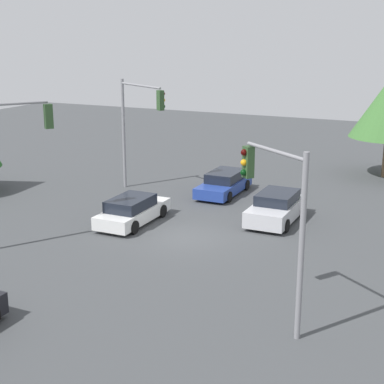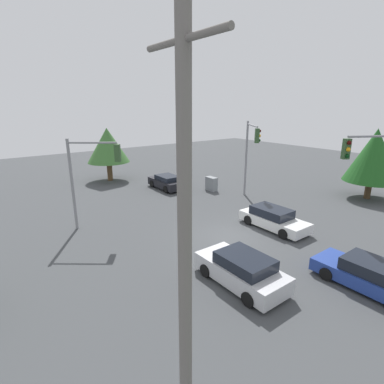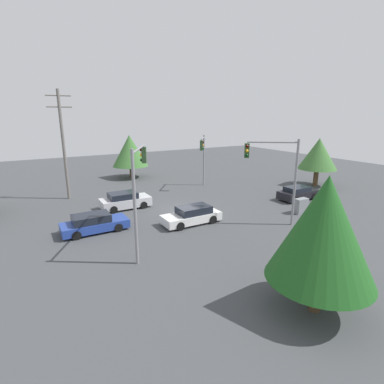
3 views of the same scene
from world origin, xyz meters
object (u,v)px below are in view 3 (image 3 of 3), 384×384
object	(u,v)px
sedan_dark	(298,193)
traffic_signal_main	(139,180)
sedan_silver	(125,201)
traffic_signal_aux	(276,167)
electrical_cabinet	(301,206)
sedan_white	(192,215)
traffic_signal_cross	(203,153)
sedan_blue	(94,223)

from	to	relation	value
sedan_dark	traffic_signal_main	distance (m)	18.01
sedan_dark	sedan_silver	xyz separation A→B (m)	(-15.53, 5.84, 0.05)
sedan_dark	traffic_signal_aux	xyz separation A→B (m)	(-7.05, -3.69, 3.77)
traffic_signal_aux	electrical_cabinet	xyz separation A→B (m)	(3.97, 0.68, -3.78)
sedan_white	sedan_silver	world-z (taller)	sedan_silver
traffic_signal_cross	traffic_signal_aux	distance (m)	12.66
sedan_white	sedan_silver	distance (m)	7.08
traffic_signal_cross	sedan_silver	bearing A→B (deg)	-35.77
sedan_silver	sedan_white	bearing A→B (deg)	27.36
traffic_signal_aux	electrical_cabinet	size ratio (longest dim) A/B	5.04
sedan_blue	traffic_signal_aux	distance (m)	13.77
sedan_blue	sedan_silver	bearing A→B (deg)	139.32
traffic_signal_main	traffic_signal_aux	bearing A→B (deg)	-64.31
traffic_signal_main	sedan_white	bearing A→B (deg)	-33.81
sedan_silver	traffic_signal_main	bearing A→B (deg)	-11.61
sedan_silver	traffic_signal_aux	size ratio (longest dim) A/B	0.67
sedan_white	sedan_dark	distance (m)	12.29
sedan_blue	sedan_white	bearing A→B (deg)	73.41
sedan_silver	electrical_cabinet	xyz separation A→B (m)	(12.46, -8.84, -0.06)
traffic_signal_aux	traffic_signal_cross	bearing A→B (deg)	-61.31
traffic_signal_cross	electrical_cabinet	world-z (taller)	traffic_signal_cross
sedan_blue	electrical_cabinet	distance (m)	16.74
sedan_silver	traffic_signal_main	distance (m)	9.78
sedan_white	sedan_silver	xyz separation A→B (m)	(-3.26, 6.29, 0.06)
sedan_white	traffic_signal_cross	size ratio (longest dim) A/B	0.78
sedan_blue	traffic_signal_cross	size ratio (longest dim) A/B	0.79
sedan_dark	electrical_cabinet	world-z (taller)	sedan_dark
traffic_signal_main	sedan_dark	bearing A→B (deg)	-50.67
sedan_silver	traffic_signal_main	world-z (taller)	traffic_signal_main
sedan_dark	sedan_white	bearing A→B (deg)	-87.88
sedan_silver	electrical_cabinet	distance (m)	15.28
sedan_white	traffic_signal_main	xyz separation A→B (m)	(-5.07, -2.55, 3.81)
sedan_silver	sedan_blue	distance (m)	5.59
traffic_signal_main	traffic_signal_aux	world-z (taller)	traffic_signal_main
sedan_white	traffic_signal_aux	size ratio (longest dim) A/B	0.71
sedan_blue	traffic_signal_cross	xyz separation A→B (m)	(13.73, 7.26, 3.35)
sedan_white	traffic_signal_main	distance (m)	6.84
traffic_signal_aux	electrical_cabinet	world-z (taller)	traffic_signal_aux
sedan_dark	electrical_cabinet	bearing A→B (deg)	-45.67
sedan_dark	traffic_signal_cross	size ratio (longest dim) A/B	0.70
traffic_signal_cross	traffic_signal_aux	xyz separation A→B (m)	(-1.60, -12.55, 0.44)
sedan_silver	traffic_signal_main	size ratio (longest dim) A/B	0.67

